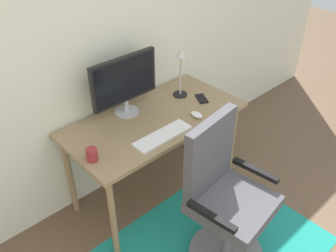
{
  "coord_description": "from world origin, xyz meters",
  "views": [
    {
      "loc": [
        -1.12,
        0.14,
        2.17
      ],
      "look_at": [
        0.18,
        1.55,
        0.83
      ],
      "focal_mm": 38.44,
      "sensor_mm": 36.0,
      "label": 1
    }
  ],
  "objects_px": {
    "desk_lamp": "(181,67)",
    "office_chair": "(224,207)",
    "computer_mouse": "(196,115)",
    "monitor": "(124,82)",
    "cell_phone": "(202,99)",
    "keyboard": "(163,136)",
    "coffee_cup": "(92,155)",
    "desk": "(155,126)"
  },
  "relations": [
    {
      "from": "desk",
      "to": "desk_lamp",
      "type": "bearing_deg",
      "value": 16.74
    },
    {
      "from": "keyboard",
      "to": "coffee_cup",
      "type": "xyz_separation_m",
      "value": [
        -0.48,
        0.11,
        0.03
      ]
    },
    {
      "from": "coffee_cup",
      "to": "monitor",
      "type": "bearing_deg",
      "value": 31.11
    },
    {
      "from": "desk",
      "to": "cell_phone",
      "type": "bearing_deg",
      "value": -6.7
    },
    {
      "from": "computer_mouse",
      "to": "office_chair",
      "type": "relative_size",
      "value": 0.1
    },
    {
      "from": "keyboard",
      "to": "office_chair",
      "type": "distance_m",
      "value": 0.61
    },
    {
      "from": "coffee_cup",
      "to": "office_chair",
      "type": "xyz_separation_m",
      "value": [
        0.52,
        -0.65,
        -0.32
      ]
    },
    {
      "from": "computer_mouse",
      "to": "cell_phone",
      "type": "distance_m",
      "value": 0.26
    },
    {
      "from": "monitor",
      "to": "cell_phone",
      "type": "distance_m",
      "value": 0.65
    },
    {
      "from": "keyboard",
      "to": "coffee_cup",
      "type": "relative_size",
      "value": 4.99
    },
    {
      "from": "cell_phone",
      "to": "desk_lamp",
      "type": "height_order",
      "value": "desk_lamp"
    },
    {
      "from": "computer_mouse",
      "to": "keyboard",
      "type": "bearing_deg",
      "value": -176.94
    },
    {
      "from": "monitor",
      "to": "office_chair",
      "type": "height_order",
      "value": "monitor"
    },
    {
      "from": "office_chair",
      "to": "keyboard",
      "type": "bearing_deg",
      "value": 87.05
    },
    {
      "from": "coffee_cup",
      "to": "cell_phone",
      "type": "relative_size",
      "value": 0.62
    },
    {
      "from": "monitor",
      "to": "keyboard",
      "type": "xyz_separation_m",
      "value": [
        -0.01,
        -0.41,
        -0.25
      ]
    },
    {
      "from": "office_chair",
      "to": "desk",
      "type": "bearing_deg",
      "value": 77.0
    },
    {
      "from": "coffee_cup",
      "to": "office_chair",
      "type": "relative_size",
      "value": 0.08
    },
    {
      "from": "cell_phone",
      "to": "office_chair",
      "type": "height_order",
      "value": "office_chair"
    },
    {
      "from": "desk_lamp",
      "to": "keyboard",
      "type": "bearing_deg",
      "value": -145.78
    },
    {
      "from": "computer_mouse",
      "to": "cell_phone",
      "type": "height_order",
      "value": "computer_mouse"
    },
    {
      "from": "keyboard",
      "to": "desk_lamp",
      "type": "relative_size",
      "value": 1.1
    },
    {
      "from": "keyboard",
      "to": "monitor",
      "type": "bearing_deg",
      "value": 89.06
    },
    {
      "from": "keyboard",
      "to": "computer_mouse",
      "type": "distance_m",
      "value": 0.34
    },
    {
      "from": "monitor",
      "to": "computer_mouse",
      "type": "xyz_separation_m",
      "value": [
        0.34,
        -0.39,
        -0.24
      ]
    },
    {
      "from": "monitor",
      "to": "keyboard",
      "type": "relative_size",
      "value": 1.24
    },
    {
      "from": "keyboard",
      "to": "cell_phone",
      "type": "xyz_separation_m",
      "value": [
        0.56,
        0.16,
        -0.0
      ]
    },
    {
      "from": "cell_phone",
      "to": "office_chair",
      "type": "bearing_deg",
      "value": -98.38
    },
    {
      "from": "desk_lamp",
      "to": "office_chair",
      "type": "xyz_separation_m",
      "value": [
        -0.43,
        -0.86,
        -0.53
      ]
    },
    {
      "from": "keyboard",
      "to": "coffee_cup",
      "type": "height_order",
      "value": "coffee_cup"
    },
    {
      "from": "cell_phone",
      "to": "desk_lamp",
      "type": "xyz_separation_m",
      "value": [
        -0.08,
        0.16,
        0.24
      ]
    },
    {
      "from": "desk",
      "to": "coffee_cup",
      "type": "relative_size",
      "value": 15.38
    },
    {
      "from": "desk_lamp",
      "to": "office_chair",
      "type": "distance_m",
      "value": 1.09
    },
    {
      "from": "desk",
      "to": "desk_lamp",
      "type": "distance_m",
      "value": 0.5
    },
    {
      "from": "keyboard",
      "to": "computer_mouse",
      "type": "height_order",
      "value": "computer_mouse"
    },
    {
      "from": "monitor",
      "to": "coffee_cup",
      "type": "bearing_deg",
      "value": -148.89
    },
    {
      "from": "monitor",
      "to": "keyboard",
      "type": "distance_m",
      "value": 0.47
    },
    {
      "from": "desk",
      "to": "computer_mouse",
      "type": "distance_m",
      "value": 0.32
    },
    {
      "from": "monitor",
      "to": "cell_phone",
      "type": "bearing_deg",
      "value": -23.86
    },
    {
      "from": "desk",
      "to": "keyboard",
      "type": "relative_size",
      "value": 3.08
    },
    {
      "from": "keyboard",
      "to": "desk",
      "type": "bearing_deg",
      "value": 61.82
    },
    {
      "from": "keyboard",
      "to": "office_chair",
      "type": "relative_size",
      "value": 0.41
    }
  ]
}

